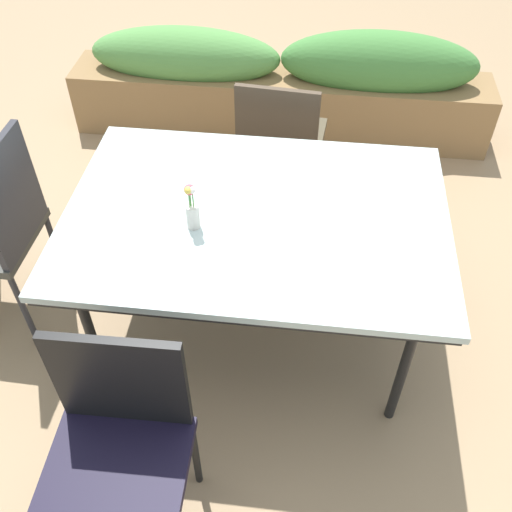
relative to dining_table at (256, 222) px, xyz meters
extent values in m
plane|color=#9E7F5B|center=(0.02, -0.03, -0.70)|extent=(12.00, 12.00, 0.00)
cube|color=#B2C6C1|center=(0.00, 0.00, 0.03)|extent=(1.52, 1.06, 0.03)
cube|color=black|center=(0.00, 0.00, 0.00)|extent=(1.49, 1.04, 0.02)
cylinder|color=black|center=(-0.62, -0.39, -0.34)|extent=(0.04, 0.04, 0.72)
cylinder|color=black|center=(0.62, -0.39, -0.34)|extent=(0.04, 0.04, 0.72)
cylinder|color=black|center=(-0.62, 0.39, -0.34)|extent=(0.04, 0.04, 0.72)
cylinder|color=black|center=(0.62, 0.39, -0.34)|extent=(0.04, 0.04, 0.72)
cube|color=black|center=(-0.34, -0.99, -0.26)|extent=(0.47, 0.47, 0.04)
cube|color=black|center=(-0.35, -0.77, -0.03)|extent=(0.44, 0.04, 0.44)
cylinder|color=black|center=(-0.14, -0.77, -0.49)|extent=(0.03, 0.03, 0.43)
cylinder|color=black|center=(-0.56, -0.78, -0.49)|extent=(0.03, 0.03, 0.43)
cube|color=#4B402E|center=(0.03, 0.99, -0.26)|extent=(0.48, 0.48, 0.04)
cube|color=#4C3D2D|center=(0.01, 0.78, -0.05)|extent=(0.42, 0.07, 0.41)
cylinder|color=#4C3D2D|center=(-0.15, 1.20, -0.49)|extent=(0.03, 0.03, 0.43)
cylinder|color=#4C3D2D|center=(0.25, 1.17, -0.49)|extent=(0.03, 0.03, 0.43)
cylinder|color=#4C3D2D|center=(-0.19, 0.80, -0.49)|extent=(0.03, 0.03, 0.43)
cylinder|color=#4C3D2D|center=(0.21, 0.77, -0.49)|extent=(0.03, 0.03, 0.43)
cube|color=#2D2D33|center=(-1.02, 0.00, 0.03)|extent=(0.04, 0.41, 0.49)
cylinder|color=#2D2D33|center=(-1.03, -0.20, -0.47)|extent=(0.03, 0.03, 0.47)
cylinder|color=#2D2D33|center=(-1.02, 0.19, -0.47)|extent=(0.03, 0.03, 0.47)
cylinder|color=silver|center=(-0.23, -0.11, 0.10)|extent=(0.05, 0.05, 0.10)
cylinder|color=#569347|center=(-0.23, -0.10, 0.17)|extent=(0.01, 0.01, 0.12)
sphere|color=#DB4C56|center=(-0.23, -0.10, 0.23)|extent=(0.04, 0.04, 0.04)
cylinder|color=#569347|center=(-0.22, -0.11, 0.17)|extent=(0.01, 0.01, 0.12)
sphere|color=white|center=(-0.22, -0.11, 0.23)|extent=(0.03, 0.03, 0.03)
cylinder|color=#569347|center=(-0.23, -0.12, 0.17)|extent=(0.01, 0.01, 0.12)
sphere|color=#EFCC4C|center=(-0.23, -0.12, 0.23)|extent=(0.03, 0.03, 0.03)
cube|color=olive|center=(-0.05, 1.73, -0.50)|extent=(2.73, 0.40, 0.41)
ellipsoid|color=#569347|center=(-0.66, 1.73, -0.19)|extent=(1.23, 0.36, 0.36)
ellipsoid|color=#47843D|center=(0.57, 1.73, -0.17)|extent=(1.23, 0.36, 0.40)
camera|label=1|loc=(0.20, -1.72, 1.57)|focal=40.84mm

